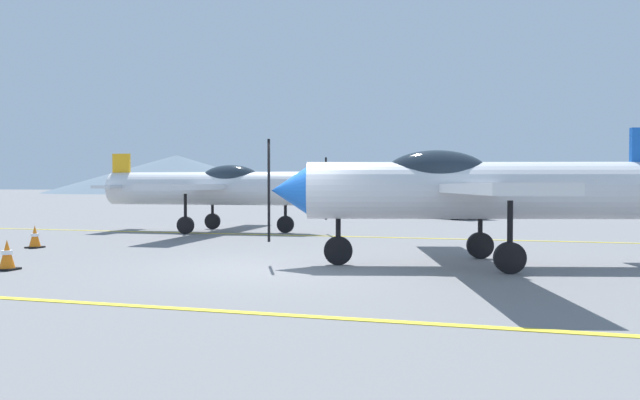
% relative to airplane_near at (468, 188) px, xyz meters
% --- Properties ---
extents(ground_plane, '(400.00, 400.00, 0.00)m').
position_rel_airplane_near_xyz_m(ground_plane, '(-3.62, -1.38, -1.57)').
color(ground_plane, slate).
extents(apron_line_near, '(80.00, 0.16, 0.01)m').
position_rel_airplane_near_xyz_m(apron_line_near, '(-3.62, -5.49, -1.57)').
color(apron_line_near, yellow).
rests_on(apron_line_near, ground_plane).
extents(apron_line_far, '(80.00, 0.16, 0.01)m').
position_rel_airplane_near_xyz_m(apron_line_far, '(-3.62, 6.10, -1.57)').
color(apron_line_far, yellow).
rests_on(apron_line_far, ground_plane).
extents(airplane_near, '(8.16, 9.27, 2.79)m').
position_rel_airplane_near_xyz_m(airplane_near, '(0.00, 0.00, 0.00)').
color(airplane_near, silver).
rests_on(airplane_near, ground_plane).
extents(airplane_mid, '(8.09, 9.31, 2.79)m').
position_rel_airplane_near_xyz_m(airplane_mid, '(-8.94, 6.87, 0.00)').
color(airplane_mid, silver).
rests_on(airplane_mid, ground_plane).
extents(car_sedan, '(4.33, 4.29, 1.62)m').
position_rel_airplane_near_xyz_m(car_sedan, '(-1.58, 18.25, -0.73)').
color(car_sedan, white).
rests_on(car_sedan, ground_plane).
extents(traffic_cone_front, '(0.36, 0.36, 0.59)m').
position_rel_airplane_near_xyz_m(traffic_cone_front, '(-10.99, 0.52, -1.28)').
color(traffic_cone_front, black).
rests_on(traffic_cone_front, ground_plane).
extents(traffic_cone_side, '(0.36, 0.36, 0.59)m').
position_rel_airplane_near_xyz_m(traffic_cone_side, '(-8.51, -3.08, -1.28)').
color(traffic_cone_side, black).
rests_on(traffic_cone_side, ground_plane).
extents(hill_left, '(58.06, 58.06, 8.65)m').
position_rel_airplane_near_xyz_m(hill_left, '(-69.31, 113.33, 2.76)').
color(hill_left, slate).
rests_on(hill_left, ground_plane).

